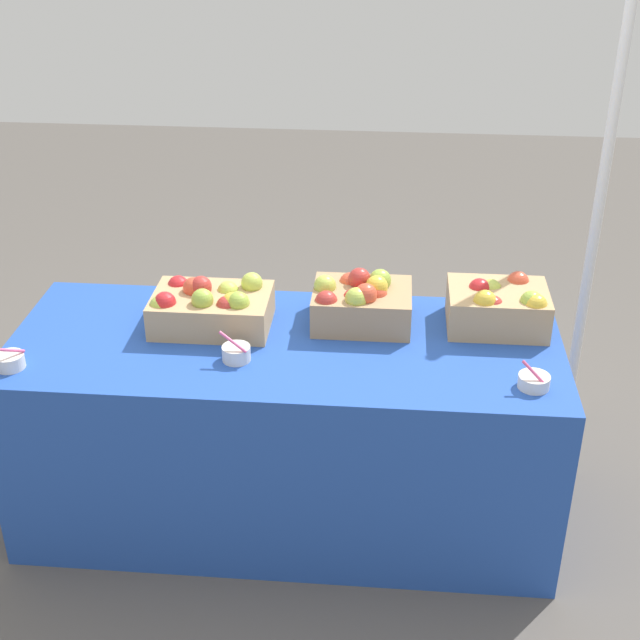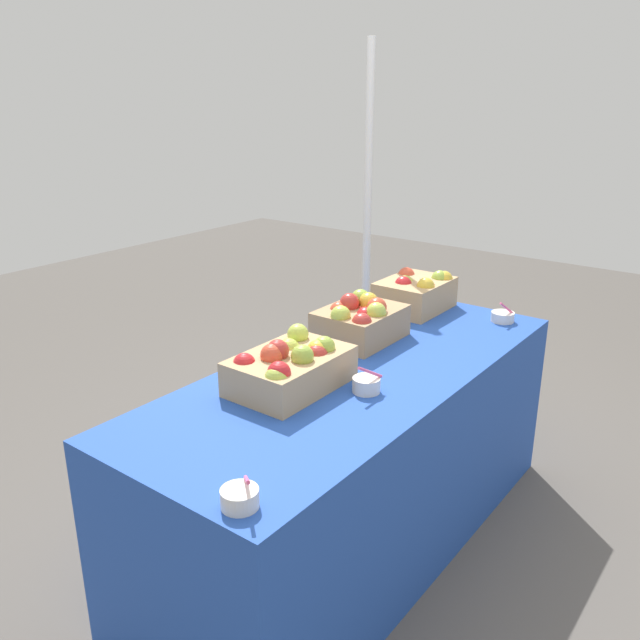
% 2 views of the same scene
% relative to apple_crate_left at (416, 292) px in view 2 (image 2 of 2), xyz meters
% --- Properties ---
extents(ground_plane, '(10.00, 10.00, 0.00)m').
position_rel_apple_crate_left_xyz_m(ground_plane, '(-0.73, -0.17, -0.82)').
color(ground_plane, '#56514C').
extents(table, '(1.90, 0.76, 0.74)m').
position_rel_apple_crate_left_xyz_m(table, '(-0.73, -0.17, -0.45)').
color(table, '#234CAD').
rests_on(table, ground_plane).
extents(apple_crate_left, '(0.35, 0.26, 0.18)m').
position_rel_apple_crate_left_xyz_m(apple_crate_left, '(0.00, 0.00, 0.00)').
color(apple_crate_left, tan).
rests_on(apple_crate_left, table).
extents(apple_crate_middle, '(0.34, 0.27, 0.19)m').
position_rel_apple_crate_left_xyz_m(apple_crate_middle, '(-0.48, -0.02, 0.00)').
color(apple_crate_middle, tan).
rests_on(apple_crate_middle, table).
extents(apple_crate_right, '(0.41, 0.28, 0.18)m').
position_rel_apple_crate_left_xyz_m(apple_crate_right, '(-1.00, -0.08, -0.01)').
color(apple_crate_right, tan).
rests_on(apple_crate_right, table).
extents(sample_bowl_near, '(0.10, 0.09, 0.11)m').
position_rel_apple_crate_left_xyz_m(sample_bowl_near, '(-0.88, -0.31, -0.06)').
color(sample_bowl_near, silver).
rests_on(sample_bowl_near, table).
extents(sample_bowl_mid, '(0.10, 0.10, 0.10)m').
position_rel_apple_crate_left_xyz_m(sample_bowl_mid, '(-1.60, -0.42, -0.06)').
color(sample_bowl_mid, silver).
rests_on(sample_bowl_mid, table).
extents(sample_bowl_far, '(0.10, 0.10, 0.10)m').
position_rel_apple_crate_left_xyz_m(sample_bowl_far, '(0.08, -0.39, -0.06)').
color(sample_bowl_far, silver).
rests_on(sample_bowl_far, table).
extents(tent_pole, '(0.04, 0.04, 1.96)m').
position_rel_apple_crate_left_xyz_m(tent_pole, '(0.42, 0.55, 0.16)').
color(tent_pole, white).
rests_on(tent_pole, ground_plane).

